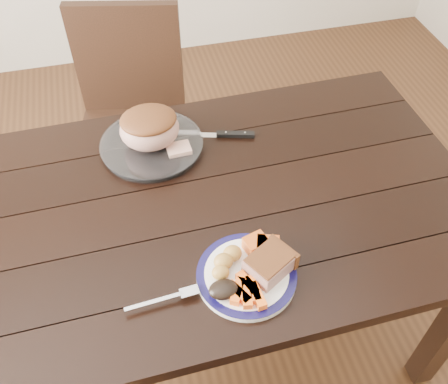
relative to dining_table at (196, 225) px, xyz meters
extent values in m
plane|color=#472B16|center=(0.00, 0.00, -0.66)|extent=(4.00, 4.00, 0.00)
cube|color=black|center=(0.00, 0.00, 0.07)|extent=(1.62, 0.93, 0.04)
cube|color=black|center=(0.71, 0.38, -0.30)|extent=(0.07, 0.07, 0.71)
cube|color=black|center=(-0.13, 0.65, -0.21)|extent=(0.50, 0.50, 0.04)
cube|color=black|center=(-0.09, 0.85, 0.04)|extent=(0.42, 0.13, 0.46)
cube|color=black|center=(0.08, 0.79, -0.44)|extent=(0.04, 0.04, 0.43)
cube|color=black|center=(0.00, 0.43, -0.44)|extent=(0.04, 0.04, 0.43)
cube|color=black|center=(-0.27, 0.87, -0.44)|extent=(0.04, 0.04, 0.43)
cube|color=black|center=(-0.35, 0.51, -0.44)|extent=(0.04, 0.04, 0.43)
cylinder|color=white|center=(0.08, -0.26, 0.10)|extent=(0.25, 0.25, 0.02)
torus|color=#0E0B38|center=(0.08, -0.26, 0.11)|extent=(0.25, 0.25, 0.02)
cylinder|color=white|center=(-0.08, 0.26, 0.10)|extent=(0.31, 0.31, 0.02)
cube|color=#A67265|center=(0.13, -0.27, 0.14)|extent=(0.13, 0.13, 0.05)
ellipsoid|color=gold|center=(0.01, -0.26, 0.13)|extent=(0.04, 0.04, 0.04)
ellipsoid|color=gold|center=(0.03, -0.23, 0.13)|extent=(0.05, 0.04, 0.04)
ellipsoid|color=gold|center=(0.05, -0.21, 0.13)|extent=(0.05, 0.04, 0.04)
cube|color=orange|center=(0.06, -0.33, 0.12)|extent=(0.03, 0.07, 0.02)
cube|color=orange|center=(0.04, -0.32, 0.12)|extent=(0.05, 0.07, 0.02)
cube|color=orange|center=(0.08, -0.32, 0.12)|extent=(0.02, 0.07, 0.02)
cube|color=orange|center=(0.08, -0.34, 0.12)|extent=(0.03, 0.07, 0.02)
cube|color=orange|center=(0.07, -0.30, 0.12)|extent=(0.04, 0.07, 0.02)
cube|color=orange|center=(0.04, -0.31, 0.12)|extent=(0.05, 0.07, 0.02)
cube|color=orange|center=(0.14, -0.21, 0.13)|extent=(0.07, 0.06, 0.04)
cube|color=orange|center=(0.12, -0.20, 0.13)|extent=(0.07, 0.06, 0.04)
ellipsoid|color=black|center=(0.01, -0.30, 0.13)|extent=(0.07, 0.05, 0.03)
cube|color=silver|center=(-0.15, -0.29, 0.11)|extent=(0.14, 0.02, 0.00)
cube|color=silver|center=(-0.07, -0.28, 0.11)|extent=(0.05, 0.03, 0.00)
ellipsoid|color=tan|center=(-0.08, 0.26, 0.17)|extent=(0.18, 0.15, 0.12)
cube|color=tan|center=(0.00, 0.20, 0.12)|extent=(0.07, 0.06, 0.02)
cube|color=silver|center=(0.03, 0.29, 0.09)|extent=(0.20, 0.08, 0.00)
cube|color=black|center=(0.18, 0.25, 0.10)|extent=(0.12, 0.05, 0.01)
camera|label=1|loc=(-0.14, -0.90, 1.14)|focal=40.00mm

